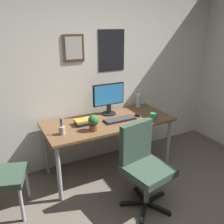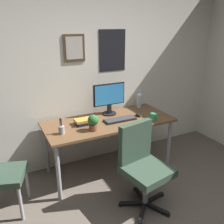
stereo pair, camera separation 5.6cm
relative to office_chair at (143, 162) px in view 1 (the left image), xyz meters
name	(u,v)px [view 1 (the left image)]	position (x,y,z in m)	size (l,w,h in m)	color
wall_back	(90,73)	(-0.09, 1.22, 0.77)	(4.40, 0.10, 2.60)	silver
desk	(108,126)	(-0.03, 0.76, 0.14)	(1.68, 0.74, 0.74)	brown
office_chair	(143,162)	(0.00, 0.00, 0.00)	(0.57, 0.57, 0.95)	#334738
monitor	(109,98)	(0.08, 0.98, 0.46)	(0.46, 0.20, 0.43)	black
keyboard	(120,119)	(0.10, 0.70, 0.23)	(0.43, 0.15, 0.03)	black
computer_mouse	(138,115)	(0.40, 0.72, 0.23)	(0.06, 0.11, 0.04)	black
water_bottle	(138,100)	(0.61, 1.04, 0.32)	(0.07, 0.07, 0.25)	silver
coffee_mug_near	(153,117)	(0.49, 0.50, 0.27)	(0.12, 0.08, 0.10)	#2D8C59
potted_plant	(94,122)	(-0.33, 0.57, 0.32)	(0.13, 0.13, 0.20)	brown
pen_cup	(62,130)	(-0.69, 0.64, 0.27)	(0.07, 0.07, 0.20)	#9EA0A5
book_stack_left	(84,122)	(-0.37, 0.79, 0.25)	(0.22, 0.16, 0.07)	navy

